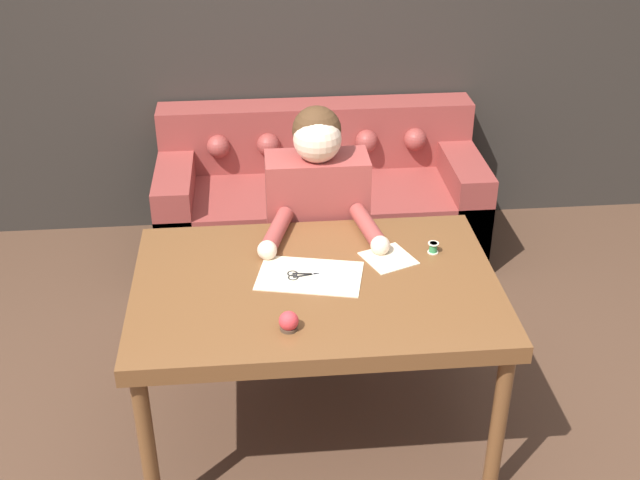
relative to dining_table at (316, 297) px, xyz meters
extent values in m
plane|color=#4C3323|center=(-0.11, -0.12, -0.69)|extent=(16.00, 16.00, 0.00)
cube|color=#2D2823|center=(-0.11, 1.93, 0.61)|extent=(8.00, 0.06, 2.60)
cube|color=brown|center=(0.00, 0.00, 0.04)|extent=(1.41, 0.95, 0.07)
cylinder|color=brown|center=(-0.64, -0.42, -0.34)|extent=(0.06, 0.06, 0.69)
cylinder|color=brown|center=(0.64, -0.42, -0.34)|extent=(0.06, 0.06, 0.69)
cylinder|color=brown|center=(-0.64, 0.42, -0.34)|extent=(0.06, 0.06, 0.69)
cylinder|color=brown|center=(0.64, 0.42, -0.34)|extent=(0.06, 0.06, 0.69)
cube|color=brown|center=(0.15, 1.49, -0.47)|extent=(1.81, 0.78, 0.44)
cube|color=brown|center=(0.15, 1.77, -0.06)|extent=(1.81, 0.22, 0.38)
cube|color=brown|center=(-0.65, 1.49, -0.39)|extent=(0.20, 0.78, 0.60)
cube|color=brown|center=(0.96, 1.49, -0.39)|extent=(0.20, 0.78, 0.60)
sphere|color=brown|center=(-0.41, 1.64, -0.06)|extent=(0.13, 0.13, 0.13)
sphere|color=brown|center=(-0.13, 1.64, -0.06)|extent=(0.13, 0.13, 0.13)
sphere|color=brown|center=(0.15, 1.64, -0.06)|extent=(0.13, 0.13, 0.13)
sphere|color=brown|center=(0.43, 1.64, -0.06)|extent=(0.13, 0.13, 0.13)
sphere|color=brown|center=(0.72, 1.64, -0.06)|extent=(0.13, 0.13, 0.13)
cube|color=white|center=(0.27, 1.39, -0.25)|extent=(0.28, 0.20, 0.00)
cylinder|color=#33281E|center=(0.06, 0.61, -0.45)|extent=(0.28, 0.28, 0.48)
cube|color=#993D38|center=(0.06, 0.61, 0.05)|extent=(0.45, 0.22, 0.53)
sphere|color=beige|center=(0.06, 0.59, 0.41)|extent=(0.21, 0.21, 0.21)
sphere|color=#472D19|center=(0.06, 0.62, 0.44)|extent=(0.21, 0.21, 0.21)
cylinder|color=#993D38|center=(-0.13, 0.34, 0.11)|extent=(0.16, 0.32, 0.07)
sphere|color=beige|center=(-0.18, 0.19, 0.11)|extent=(0.08, 0.08, 0.08)
cylinder|color=#993D38|center=(0.25, 0.34, 0.11)|extent=(0.12, 0.32, 0.07)
sphere|color=beige|center=(0.28, 0.19, 0.11)|extent=(0.08, 0.08, 0.08)
cube|color=beige|center=(-0.02, 0.04, 0.07)|extent=(0.45, 0.34, 0.00)
cube|color=beige|center=(0.31, 0.14, 0.07)|extent=(0.24, 0.24, 0.00)
cube|color=silver|center=(0.05, 0.06, 0.07)|extent=(0.12, 0.04, 0.00)
cube|color=black|center=(-0.05, 0.04, 0.07)|extent=(0.08, 0.03, 0.00)
torus|color=black|center=(-0.09, 0.03, 0.07)|extent=(0.04, 0.04, 0.01)
cube|color=silver|center=(0.05, 0.04, 0.07)|extent=(0.12, 0.03, 0.00)
cube|color=black|center=(-0.05, 0.05, 0.07)|extent=(0.08, 0.02, 0.00)
torus|color=black|center=(-0.09, 0.06, 0.07)|extent=(0.04, 0.04, 0.01)
cylinder|color=silver|center=(-0.01, 0.05, 0.07)|extent=(0.01, 0.01, 0.01)
cylinder|color=#338C4C|center=(0.49, 0.17, 0.09)|extent=(0.03, 0.03, 0.04)
cylinder|color=beige|center=(0.49, 0.17, 0.11)|extent=(0.04, 0.04, 0.00)
cylinder|color=beige|center=(0.49, 0.17, 0.07)|extent=(0.04, 0.04, 0.00)
cylinder|color=#4C3828|center=(-0.12, -0.30, 0.08)|extent=(0.06, 0.06, 0.01)
sphere|color=red|center=(-0.12, -0.30, 0.11)|extent=(0.07, 0.07, 0.07)
camera|label=1|loc=(-0.22, -2.57, 1.76)|focal=45.00mm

